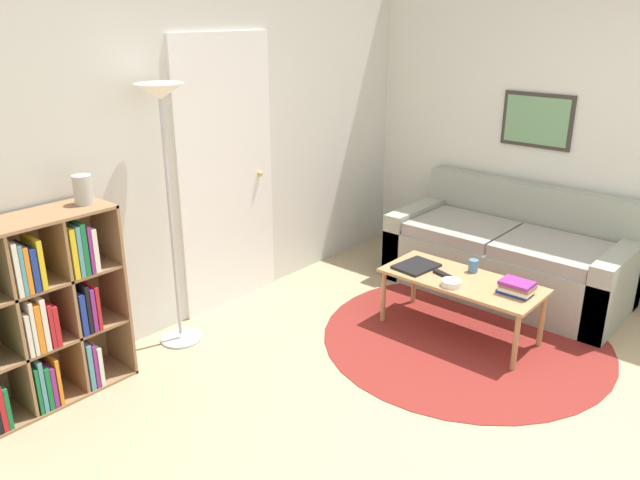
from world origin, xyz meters
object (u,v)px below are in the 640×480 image
(vase_on_shelf, at_px, (83,190))
(laptop, at_px, (416,266))
(cup, at_px, (473,266))
(bookshelf, at_px, (29,317))
(couch, at_px, (511,256))
(coffee_table, at_px, (462,284))
(floor_lamp, at_px, (163,133))
(bowl, at_px, (451,283))

(vase_on_shelf, bearing_deg, laptop, -29.92)
(laptop, xyz_separation_m, cup, (0.19, -0.35, 0.04))
(laptop, bearing_deg, cup, -60.60)
(bookshelf, distance_m, laptop, 2.54)
(couch, distance_m, coffee_table, 0.94)
(floor_lamp, xyz_separation_m, bowl, (1.20, -1.41, -1.00))
(cup, bearing_deg, floor_lamp, 137.19)
(bookshelf, distance_m, coffee_table, 2.74)
(bookshelf, xyz_separation_m, laptop, (2.30, -1.08, -0.12))
(couch, distance_m, laptop, 1.02)
(floor_lamp, relative_size, laptop, 5.37)
(bookshelf, bearing_deg, bowl, -33.22)
(cup, xyz_separation_m, vase_on_shelf, (-2.07, 1.42, 0.73))
(coffee_table, relative_size, cup, 12.05)
(floor_lamp, xyz_separation_m, couch, (2.29, -1.34, -1.16))
(cup, bearing_deg, couch, 4.67)
(floor_lamp, bearing_deg, bowl, -49.50)
(coffee_table, bearing_deg, vase_on_shelf, 143.23)
(couch, distance_m, vase_on_shelf, 3.28)
(laptop, distance_m, cup, 0.40)
(floor_lamp, bearing_deg, bookshelf, 178.81)
(couch, bearing_deg, floor_lamp, 149.70)
(bookshelf, distance_m, cup, 2.87)
(laptop, bearing_deg, floor_lamp, 141.30)
(floor_lamp, xyz_separation_m, cup, (1.51, -1.40, -0.98))
(bowl, bearing_deg, bookshelf, 146.78)
(bowl, bearing_deg, laptop, 71.58)
(cup, relative_size, vase_on_shelf, 0.54)
(couch, bearing_deg, vase_on_shelf, 154.44)
(coffee_table, relative_size, laptop, 3.38)
(coffee_table, xyz_separation_m, vase_on_shelf, (-1.91, 1.43, 0.82))
(floor_lamp, bearing_deg, coffee_table, -46.06)
(bowl, distance_m, vase_on_shelf, 2.39)
(bookshelf, distance_m, bowl, 2.61)
(bowl, bearing_deg, couch, 3.60)
(couch, height_order, coffee_table, couch)
(couch, bearing_deg, cup, -175.33)
(coffee_table, bearing_deg, bookshelf, 148.57)
(laptop, relative_size, vase_on_shelf, 1.92)
(floor_lamp, xyz_separation_m, laptop, (1.32, -1.06, -1.02))
(couch, bearing_deg, bookshelf, 157.43)
(bowl, relative_size, cup, 1.49)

